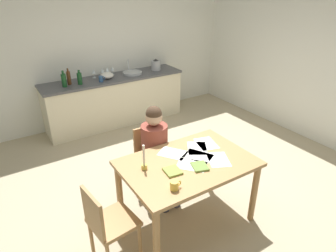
{
  "coord_description": "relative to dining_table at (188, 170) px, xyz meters",
  "views": [
    {
      "loc": [
        -1.98,
        -2.71,
        2.48
      ],
      "look_at": [
        -0.2,
        0.09,
        0.85
      ],
      "focal_mm": 31.79,
      "sensor_mm": 36.0,
      "label": 1
    }
  ],
  "objects": [
    {
      "name": "wine_glass_by_kettle",
      "position": [
        0.35,
        3.0,
        0.34
      ],
      "size": [
        0.07,
        0.07,
        0.15
      ],
      "color": "silver",
      "rests_on": "kitchen_counter"
    },
    {
      "name": "dining_table",
      "position": [
        0.0,
        0.0,
        0.0
      ],
      "size": [
        1.37,
        0.93,
        0.78
      ],
      "color": "tan",
      "rests_on": "ground"
    },
    {
      "name": "mixing_bowl",
      "position": [
        0.27,
        2.83,
        0.28
      ],
      "size": [
        0.24,
        0.24,
        0.11
      ],
      "primitive_type": "ellipsoid",
      "color": "white",
      "rests_on": "kitchen_counter"
    },
    {
      "name": "wine_glass_back_right",
      "position": [
        0.09,
        3.0,
        0.34
      ],
      "size": [
        0.07,
        0.07,
        0.15
      ],
      "color": "silver",
      "rests_on": "kitchen_counter"
    },
    {
      "name": "wine_glass_near_sink",
      "position": [
        0.45,
        3.0,
        0.34
      ],
      "size": [
        0.07,
        0.07,
        0.15
      ],
      "color": "silver",
      "rests_on": "kitchen_counter"
    },
    {
      "name": "bottle_vinegar",
      "position": [
        -0.4,
        2.86,
        0.35
      ],
      "size": [
        0.07,
        0.07,
        0.27
      ],
      "color": "#593319",
      "rests_on": "kitchen_counter"
    },
    {
      "name": "wall_right",
      "position": [
        3.0,
        0.61,
        0.63
      ],
      "size": [
        0.12,
        5.2,
        2.6
      ],
      "primitive_type": "cube",
      "color": "silver",
      "rests_on": "ground"
    },
    {
      "name": "book_cookery",
      "position": [
        0.04,
        -0.15,
        0.12
      ],
      "size": [
        0.19,
        0.21,
        0.02
      ],
      "primitive_type": "cube",
      "rotation": [
        0.0,
        0.0,
        -0.32
      ],
      "color": "olive",
      "rests_on": "dining_table"
    },
    {
      "name": "paper_notice",
      "position": [
        0.41,
        0.2,
        0.11
      ],
      "size": [
        0.28,
        0.34,
        0.0
      ],
      "primitive_type": "cube",
      "rotation": [
        0.0,
        0.0,
        -0.26
      ],
      "color": "white",
      "rests_on": "dining_table"
    },
    {
      "name": "wine_glass_back_left",
      "position": [
        0.25,
        3.0,
        0.34
      ],
      "size": [
        0.07,
        0.07,
        0.15
      ],
      "color": "silver",
      "rests_on": "kitchen_counter"
    },
    {
      "name": "wall_back",
      "position": [
        0.4,
        3.21,
        0.63
      ],
      "size": [
        5.2,
        0.12,
        2.6
      ],
      "primitive_type": "cube",
      "color": "silver",
      "rests_on": "ground"
    },
    {
      "name": "chair_at_table",
      "position": [
        -0.04,
        0.71,
        -0.2
      ],
      "size": [
        0.41,
        0.41,
        0.85
      ],
      "color": "tan",
      "rests_on": "ground"
    },
    {
      "name": "bottle_wine_red",
      "position": [
        -0.24,
        2.77,
        0.33
      ],
      "size": [
        0.08,
        0.08,
        0.24
      ],
      "color": "#194C23",
      "rests_on": "kitchen_counter"
    },
    {
      "name": "stovetop_kettle",
      "position": [
        1.29,
        2.85,
        0.33
      ],
      "size": [
        0.18,
        0.18,
        0.22
      ],
      "color": "#B7BABF",
      "rests_on": "kitchen_counter"
    },
    {
      "name": "person_seated",
      "position": [
        -0.04,
        0.56,
        0.01
      ],
      "size": [
        0.33,
        0.6,
        1.19
      ],
      "color": "brown",
      "rests_on": "ground"
    },
    {
      "name": "book_magazine",
      "position": [
        -0.24,
        -0.07,
        0.12
      ],
      "size": [
        0.17,
        0.19,
        0.02
      ],
      "primitive_type": "cube",
      "rotation": [
        0.0,
        0.0,
        -0.11
      ],
      "color": "olive",
      "rests_on": "dining_table"
    },
    {
      "name": "paper_letter",
      "position": [
        0.3,
        -0.14,
        0.11
      ],
      "size": [
        0.32,
        0.36,
        0.0
      ],
      "primitive_type": "cube",
      "rotation": [
        0.0,
        0.0,
        -0.46
      ],
      "color": "white",
      "rests_on": "dining_table"
    },
    {
      "name": "candlestick",
      "position": [
        -0.45,
        0.13,
        0.18
      ],
      "size": [
        0.06,
        0.06,
        0.27
      ],
      "color": "gold",
      "rests_on": "dining_table"
    },
    {
      "name": "kitchen_counter",
      "position": [
        0.4,
        2.85,
        -0.22
      ],
      "size": [
        2.6,
        0.64,
        0.9
      ],
      "color": "beige",
      "rests_on": "ground"
    },
    {
      "name": "ground_plane",
      "position": [
        0.4,
        0.61,
        -0.69
      ],
      "size": [
        5.2,
        5.2,
        0.04
      ],
      "primitive_type": "cube",
      "color": "tan"
    },
    {
      "name": "paper_flyer",
      "position": [
        -0.04,
        0.23,
        0.11
      ],
      "size": [
        0.34,
        0.36,
        0.0
      ],
      "primitive_type": "cube",
      "rotation": [
        0.0,
        0.0,
        0.6
      ],
      "color": "white",
      "rests_on": "dining_table"
    },
    {
      "name": "paper_envelope",
      "position": [
        -0.0,
        -0.07,
        0.11
      ],
      "size": [
        0.35,
        0.36,
        0.0
      ],
      "primitive_type": "cube",
      "rotation": [
        0.0,
        0.0,
        0.69
      ],
      "color": "white",
      "rests_on": "dining_table"
    },
    {
      "name": "coffee_mug",
      "position": [
        -0.37,
        -0.3,
        0.15
      ],
      "size": [
        0.11,
        0.08,
        0.09
      ],
      "color": "#F2CC4C",
      "rests_on": "dining_table"
    },
    {
      "name": "paper_bill",
      "position": [
        0.25,
        0.17,
        0.11
      ],
      "size": [
        0.34,
        0.36,
        0.0
      ],
      "primitive_type": "cube",
      "rotation": [
        0.0,
        0.0,
        -0.56
      ],
      "color": "white",
      "rests_on": "dining_table"
    },
    {
      "name": "bottle_oil",
      "position": [
        -0.5,
        2.77,
        0.34
      ],
      "size": [
        0.08,
        0.08,
        0.27
      ],
      "color": "#194C23",
      "rests_on": "kitchen_counter"
    },
    {
      "name": "sink_unit",
      "position": [
        0.78,
        2.85,
        0.25
      ],
      "size": [
        0.36,
        0.36,
        0.24
      ],
      "color": "#B2B7BC",
      "rests_on": "kitchen_counter"
    },
    {
      "name": "chair_side_empty",
      "position": [
        -0.95,
        -0.06,
        -0.19
      ],
      "size": [
        0.44,
        0.44,
        0.86
      ],
      "color": "tan",
      "rests_on": "ground"
    },
    {
      "name": "paper_receipt",
      "position": [
        0.16,
        0.03,
        0.11
      ],
      "size": [
        0.33,
        0.36,
        0.0
      ],
      "primitive_type": "cube",
      "rotation": [
        0.0,
        0.0,
        0.5
      ],
      "color": "white",
      "rests_on": "dining_table"
    },
    {
      "name": "teacup_on_counter",
      "position": [
        0.11,
        2.7,
        0.28
      ],
      "size": [
        0.11,
        0.07,
        0.11
      ],
      "color": "#33598C",
      "rests_on": "kitchen_counter"
    }
  ]
}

